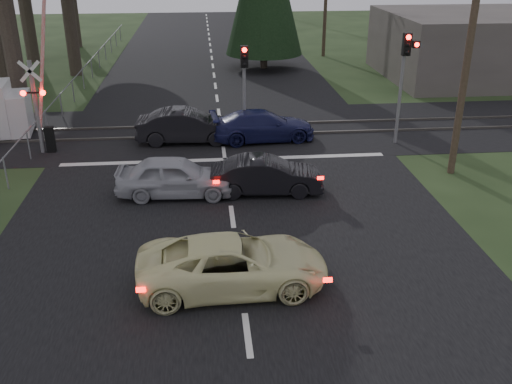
{
  "coord_description": "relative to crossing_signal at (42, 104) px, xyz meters",
  "views": [
    {
      "loc": [
        -0.79,
        -13.34,
        8.09
      ],
      "look_at": [
        0.66,
        1.95,
        1.3
      ],
      "focal_mm": 40.0,
      "sensor_mm": 36.0,
      "label": 1
    }
  ],
  "objects": [
    {
      "name": "building_right",
      "position": [
        25.27,
        12.21,
        -0.06
      ],
      "size": [
        14.0,
        10.0,
        4.0
      ],
      "primitive_type": "cube",
      "color": "#59514C",
      "rests_on": "ground"
    },
    {
      "name": "silver_car",
      "position": [
        5.44,
        -4.9,
        -1.37
      ],
      "size": [
        4.12,
        1.85,
        1.38
      ],
      "primitive_type": "imported",
      "rotation": [
        0.0,
        0.0,
        1.52
      ],
      "color": "#A2A4AA",
      "rests_on": "ground"
    },
    {
      "name": "stop_line",
      "position": [
        7.27,
        -1.59,
        -2.05
      ],
      "size": [
        13.0,
        0.35,
        0.0
      ],
      "primitive_type": "cube",
      "color": "silver",
      "rests_on": "ground"
    },
    {
      "name": "dark_car_far",
      "position": [
        5.77,
        0.77,
        -1.34
      ],
      "size": [
        4.42,
        1.71,
        1.44
      ],
      "primitive_type": "imported",
      "rotation": [
        0.0,
        0.0,
        1.53
      ],
      "color": "black",
      "rests_on": "ground"
    },
    {
      "name": "cream_coupe",
      "position": [
        7.07,
        -10.79,
        -1.39
      ],
      "size": [
        4.86,
        2.36,
        1.33
      ],
      "primitive_type": "imported",
      "rotation": [
        0.0,
        0.0,
        1.6
      ],
      "color": "#EFEDAC",
      "rests_on": "ground"
    },
    {
      "name": "utility_pole_near",
      "position": [
        15.77,
        -3.79,
        2.67
      ],
      "size": [
        1.8,
        0.26,
        9.0
      ],
      "color": "#4C3D2D",
      "rests_on": "ground"
    },
    {
      "name": "traffic_signal_center",
      "position": [
        8.27,
        0.89,
        0.75
      ],
      "size": [
        0.32,
        0.48,
        4.1
      ],
      "color": "slate",
      "rests_on": "ground"
    },
    {
      "name": "blue_sedan",
      "position": [
        9.05,
        0.73,
        -1.4
      ],
      "size": [
        4.71,
        2.27,
        1.32
      ],
      "primitive_type": "imported",
      "rotation": [
        0.0,
        0.0,
        1.67
      ],
      "color": "#171A46",
      "rests_on": "ground"
    },
    {
      "name": "rail_corridor",
      "position": [
        7.27,
        2.21,
        -2.05
      ],
      "size": [
        120.0,
        8.0,
        0.01
      ],
      "primitive_type": "cube",
      "color": "black",
      "rests_on": "ground"
    },
    {
      "name": "traffic_signal_right",
      "position": [
        14.82,
        -0.31,
        1.26
      ],
      "size": [
        0.68,
        0.48,
        4.7
      ],
      "color": "slate",
      "rests_on": "ground"
    },
    {
      "name": "rail_near",
      "position": [
        7.27,
        1.41,
        -2.01
      ],
      "size": [
        120.0,
        0.12,
        0.1
      ],
      "primitive_type": "cube",
      "color": "#59544C",
      "rests_on": "ground"
    },
    {
      "name": "road",
      "position": [
        7.27,
        0.21,
        -2.05
      ],
      "size": [
        14.0,
        100.0,
        0.01
      ],
      "primitive_type": "cube",
      "color": "black",
      "rests_on": "ground"
    },
    {
      "name": "crossing_signal",
      "position": [
        0.0,
        0.0,
        0.0
      ],
      "size": [
        1.62,
        0.38,
        6.96
      ],
      "color": "slate",
      "rests_on": "ground"
    },
    {
      "name": "dark_hatchback",
      "position": [
        8.57,
        -4.99,
        -1.42
      ],
      "size": [
        3.94,
        1.59,
        1.27
      ],
      "primitive_type": "imported",
      "rotation": [
        0.0,
        0.0,
        1.51
      ],
      "color": "black",
      "rests_on": "ground"
    },
    {
      "name": "ground",
      "position": [
        7.27,
        -9.79,
        -2.06
      ],
      "size": [
        120.0,
        120.0,
        0.0
      ],
      "primitive_type": "plane",
      "color": "#203116",
      "rests_on": "ground"
    },
    {
      "name": "fence_left",
      "position": [
        -0.53,
        12.71,
        -2.06
      ],
      "size": [
        0.1,
        36.0,
        1.2
      ],
      "primitive_type": null,
      "color": "slate",
      "rests_on": "ground"
    },
    {
      "name": "rail_far",
      "position": [
        7.27,
        3.01,
        -2.01
      ],
      "size": [
        120.0,
        0.12,
        0.1
      ],
      "primitive_type": "cube",
      "color": "#59544C",
      "rests_on": "ground"
    }
  ]
}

